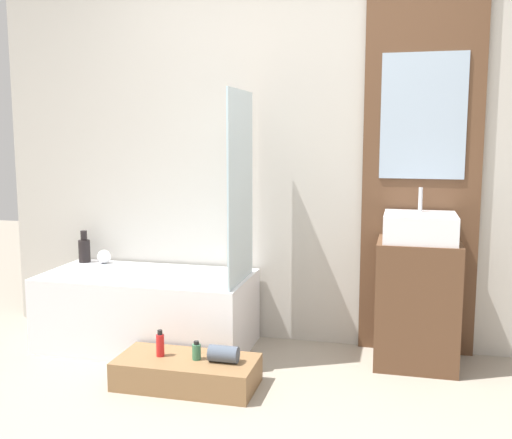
{
  "coord_description": "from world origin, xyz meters",
  "views": [
    {
      "loc": [
        0.66,
        -2.28,
        1.37
      ],
      "look_at": [
        -0.08,
        0.72,
        0.93
      ],
      "focal_mm": 42.0,
      "sensor_mm": 36.0,
      "label": 1
    }
  ],
  "objects_px": {
    "sink": "(420,227)",
    "vase_tall_dark": "(84,249)",
    "bottle_soap_primary": "(160,344)",
    "bottle_soap_secondary": "(196,351)",
    "wooden_step_bench": "(187,372)",
    "bathtub": "(148,310)",
    "vase_round_light": "(104,257)"
  },
  "relations": [
    {
      "from": "vase_round_light",
      "to": "bottle_soap_secondary",
      "type": "distance_m",
      "value": 1.26
    },
    {
      "from": "vase_round_light",
      "to": "bottle_soap_secondary",
      "type": "xyz_separation_m",
      "value": [
        0.95,
        -0.76,
        -0.33
      ]
    },
    {
      "from": "bathtub",
      "to": "bottle_soap_secondary",
      "type": "distance_m",
      "value": 0.75
    },
    {
      "from": "sink",
      "to": "vase_tall_dark",
      "type": "distance_m",
      "value": 2.28
    },
    {
      "from": "bathtub",
      "to": "bottle_soap_primary",
      "type": "relative_size",
      "value": 8.97
    },
    {
      "from": "wooden_step_bench",
      "to": "bottle_soap_secondary",
      "type": "xyz_separation_m",
      "value": [
        0.06,
        0.0,
        0.12
      ]
    },
    {
      "from": "vase_tall_dark",
      "to": "bottle_soap_secondary",
      "type": "relative_size",
      "value": 2.16
    },
    {
      "from": "sink",
      "to": "wooden_step_bench",
      "type": "bearing_deg",
      "value": -152.66
    },
    {
      "from": "sink",
      "to": "vase_round_light",
      "type": "distance_m",
      "value": 2.14
    },
    {
      "from": "bottle_soap_secondary",
      "to": "bathtub",
      "type": "bearing_deg",
      "value": 134.48
    },
    {
      "from": "bathtub",
      "to": "bottle_soap_primary",
      "type": "xyz_separation_m",
      "value": [
        0.31,
        -0.53,
        -0.02
      ]
    },
    {
      "from": "wooden_step_bench",
      "to": "vase_round_light",
      "type": "relative_size",
      "value": 8.18
    },
    {
      "from": "vase_tall_dark",
      "to": "bottle_soap_primary",
      "type": "distance_m",
      "value": 1.23
    },
    {
      "from": "sink",
      "to": "bottle_soap_secondary",
      "type": "bearing_deg",
      "value": -151.52
    },
    {
      "from": "bottle_soap_secondary",
      "to": "wooden_step_bench",
      "type": "bearing_deg",
      "value": 180.0
    },
    {
      "from": "vase_round_light",
      "to": "wooden_step_bench",
      "type": "bearing_deg",
      "value": -40.64
    },
    {
      "from": "vase_tall_dark",
      "to": "vase_round_light",
      "type": "height_order",
      "value": "vase_tall_dark"
    },
    {
      "from": "wooden_step_bench",
      "to": "bottle_soap_secondary",
      "type": "bearing_deg",
      "value": 0.0
    },
    {
      "from": "vase_round_light",
      "to": "bottle_soap_secondary",
      "type": "bearing_deg",
      "value": -38.87
    },
    {
      "from": "bathtub",
      "to": "vase_round_light",
      "type": "bearing_deg",
      "value": 151.43
    },
    {
      "from": "vase_round_light",
      "to": "bottle_soap_primary",
      "type": "relative_size",
      "value": 0.63
    },
    {
      "from": "bottle_soap_secondary",
      "to": "bottle_soap_primary",
      "type": "bearing_deg",
      "value": -180.0
    },
    {
      "from": "sink",
      "to": "vase_round_light",
      "type": "xyz_separation_m",
      "value": [
        -2.11,
        0.13,
        -0.31
      ]
    },
    {
      "from": "vase_round_light",
      "to": "vase_tall_dark",
      "type": "bearing_deg",
      "value": 177.67
    },
    {
      "from": "vase_tall_dark",
      "to": "wooden_step_bench",
      "type": "bearing_deg",
      "value": -36.41
    },
    {
      "from": "bottle_soap_primary",
      "to": "bottle_soap_secondary",
      "type": "bearing_deg",
      "value": 0.0
    },
    {
      "from": "bathtub",
      "to": "vase_tall_dark",
      "type": "distance_m",
      "value": 0.71
    },
    {
      "from": "bathtub",
      "to": "wooden_step_bench",
      "type": "xyz_separation_m",
      "value": [
        0.46,
        -0.53,
        -0.16
      ]
    },
    {
      "from": "wooden_step_bench",
      "to": "bottle_soap_secondary",
      "type": "height_order",
      "value": "bottle_soap_secondary"
    },
    {
      "from": "vase_tall_dark",
      "to": "vase_round_light",
      "type": "distance_m",
      "value": 0.16
    },
    {
      "from": "bottle_soap_primary",
      "to": "bathtub",
      "type": "bearing_deg",
      "value": 120.3
    },
    {
      "from": "wooden_step_bench",
      "to": "vase_round_light",
      "type": "height_order",
      "value": "vase_round_light"
    }
  ]
}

